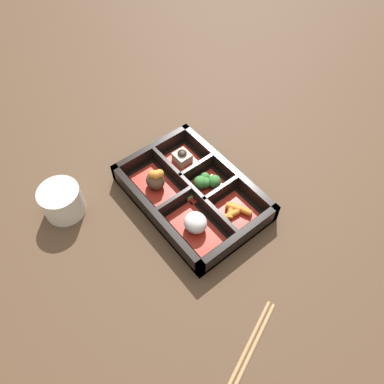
% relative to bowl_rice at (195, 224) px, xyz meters
% --- Properties ---
extents(ground_plane, '(3.00, 3.00, 0.00)m').
position_rel_bowl_rice_xyz_m(ground_plane, '(0.07, -0.05, -0.03)').
color(ground_plane, '#4C3523').
extents(bento_base, '(0.31, 0.21, 0.01)m').
position_rel_bowl_rice_xyz_m(bento_base, '(0.07, -0.05, -0.02)').
color(bento_base, black).
rests_on(bento_base, ground_plane).
extents(bento_rim, '(0.31, 0.21, 0.05)m').
position_rel_bowl_rice_xyz_m(bento_rim, '(0.07, -0.05, -0.01)').
color(bento_rim, black).
rests_on(bento_rim, ground_plane).
extents(bowl_rice, '(0.12, 0.07, 0.05)m').
position_rel_bowl_rice_xyz_m(bowl_rice, '(0.00, 0.00, 0.00)').
color(bowl_rice, maroon).
rests_on(bowl_rice, bento_base).
extents(bowl_stew, '(0.12, 0.07, 0.05)m').
position_rel_bowl_rice_xyz_m(bowl_stew, '(0.14, -0.00, 0.00)').
color(bowl_stew, maroon).
rests_on(bowl_stew, bento_base).
extents(bowl_carrots, '(0.08, 0.08, 0.02)m').
position_rel_bowl_rice_xyz_m(bowl_carrots, '(-0.02, -0.09, -0.01)').
color(bowl_carrots, maroon).
rests_on(bowl_carrots, bento_base).
extents(bowl_greens, '(0.06, 0.07, 0.03)m').
position_rel_bowl_rice_xyz_m(bowl_greens, '(0.07, -0.09, -0.00)').
color(bowl_greens, maroon).
rests_on(bowl_greens, bento_base).
extents(bowl_tofu, '(0.08, 0.07, 0.04)m').
position_rel_bowl_rice_xyz_m(bowl_tofu, '(0.16, -0.09, -0.01)').
color(bowl_tofu, maroon).
rests_on(bowl_tofu, bento_base).
extents(bowl_pickles, '(0.04, 0.03, 0.01)m').
position_rel_bowl_rice_xyz_m(bowl_pickles, '(0.07, -0.04, -0.01)').
color(bowl_pickles, maroon).
rests_on(bowl_pickles, bento_base).
extents(tea_cup, '(0.09, 0.09, 0.07)m').
position_rel_bowl_rice_xyz_m(tea_cup, '(0.21, 0.18, 0.01)').
color(tea_cup, beige).
rests_on(tea_cup, ground_plane).
extents(chopsticks, '(0.09, 0.20, 0.01)m').
position_rel_bowl_rice_xyz_m(chopsticks, '(-0.24, 0.09, -0.02)').
color(chopsticks, '#A87F51').
rests_on(chopsticks, ground_plane).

